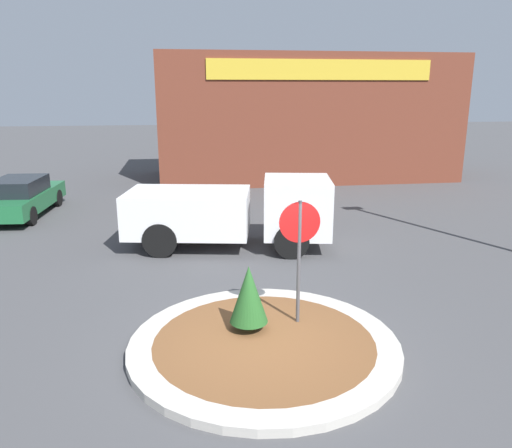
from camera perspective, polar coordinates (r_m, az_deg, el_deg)
name	(u,v)px	position (r m, az deg, el deg)	size (l,w,h in m)	color
ground_plane	(264,348)	(9.24, 0.91, -14.01)	(120.00, 120.00, 0.00)	#474749
traffic_island	(264,344)	(9.21, 0.91, -13.60)	(4.84, 4.84, 0.15)	#BCB7AD
stop_sign	(299,241)	(9.29, 4.97, -1.94)	(0.77, 0.07, 2.55)	#4C4C51
island_shrub	(249,294)	(9.26, -0.84, -8.01)	(0.71, 0.71, 1.25)	brown
utility_truck	(231,211)	(14.52, -2.82, 1.52)	(6.13, 3.13, 2.05)	white
storefront_building	(304,117)	(26.72, 5.53, 12.03)	(14.87, 6.07, 6.18)	brown
parked_sedan_green	(21,197)	(20.16, -25.23, 2.84)	(2.06, 4.82, 1.42)	#1E6638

